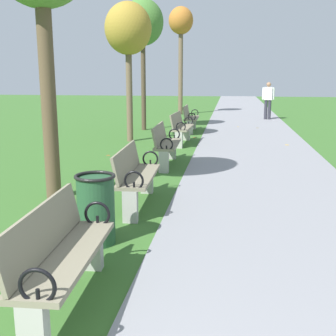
% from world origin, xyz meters
% --- Properties ---
extents(paved_walkway, '(3.13, 44.00, 0.02)m').
position_xyz_m(paved_walkway, '(1.57, 18.00, 0.01)').
color(paved_walkway, gray).
rests_on(paved_walkway, ground).
extents(park_bench_2, '(0.54, 1.62, 0.90)m').
position_xyz_m(park_bench_2, '(-0.50, 3.03, 0.49)').
color(park_bench_2, gray).
rests_on(park_bench_2, ground).
extents(park_bench_3, '(0.53, 1.62, 0.90)m').
position_xyz_m(park_bench_3, '(-0.50, 5.97, 0.49)').
color(park_bench_3, gray).
rests_on(park_bench_3, ground).
extents(park_bench_4, '(0.51, 1.61, 0.90)m').
position_xyz_m(park_bench_4, '(-0.50, 9.01, 0.49)').
color(park_bench_4, gray).
rests_on(park_bench_4, ground).
extents(park_bench_5, '(0.54, 1.62, 0.90)m').
position_xyz_m(park_bench_5, '(-0.50, 12.02, 0.49)').
color(park_bench_5, gray).
rests_on(park_bench_5, ground).
extents(park_bench_6, '(0.49, 1.61, 0.90)m').
position_xyz_m(park_bench_6, '(-0.50, 14.79, 0.49)').
color(park_bench_6, gray).
rests_on(park_bench_6, ground).
extents(tree_2, '(1.35, 1.35, 4.01)m').
position_xyz_m(tree_2, '(-2.09, 12.33, 3.20)').
color(tree_2, brown).
rests_on(tree_2, ground).
extents(tree_3, '(1.44, 1.44, 4.53)m').
position_xyz_m(tree_3, '(-2.21, 15.03, 3.69)').
color(tree_3, '#4C3D2D').
rests_on(tree_3, ground).
extents(tree_4, '(1.19, 1.19, 5.18)m').
position_xyz_m(tree_4, '(-1.61, 21.38, 4.28)').
color(tree_4, brown).
rests_on(tree_4, ground).
extents(pedestrian_walking, '(0.53, 0.26, 1.62)m').
position_xyz_m(pedestrian_walking, '(2.52, 19.30, 0.93)').
color(pedestrian_walking, '#2D2D38').
rests_on(pedestrian_walking, paved_walkway).
extents(trash_bin, '(0.48, 0.48, 0.84)m').
position_xyz_m(trash_bin, '(-0.65, 4.46, 0.42)').
color(trash_bin, '#234C2D').
rests_on(trash_bin, ground).
extents(scattered_leaves, '(4.94, 16.68, 0.02)m').
position_xyz_m(scattered_leaves, '(0.46, 7.22, 0.01)').
color(scattered_leaves, gold).
rests_on(scattered_leaves, ground).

